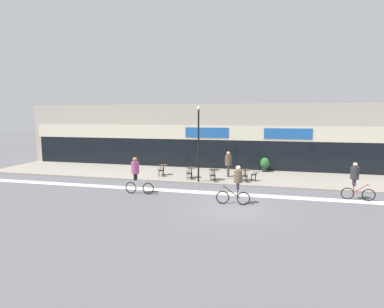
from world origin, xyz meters
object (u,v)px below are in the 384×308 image
object	(u,v)px
lamp_post	(199,139)
cafe_chair_2_near	(213,174)
bistro_table_0	(163,168)
planter_pot	(265,164)
cyclist_2	(136,173)
bistro_table_1	(191,170)
cafe_chair_0_near	(161,170)
cafe_chair_3_side	(255,174)
cyclist_1	(356,178)
cafe_chair_1_near	(189,172)
cafe_chair_3_near	(245,175)
cyclist_0	(237,183)
pedestrian_near_end	(228,162)
bistro_table_3	(245,173)
bistro_table_2	(214,173)

from	to	relation	value
lamp_post	cafe_chair_2_near	bearing A→B (deg)	6.94
bistro_table_0	planter_pot	size ratio (longest dim) A/B	0.68
lamp_post	cyclist_2	bearing A→B (deg)	-131.10
bistro_table_1	cafe_chair_0_near	size ratio (longest dim) A/B	0.83
bistro_table_0	lamp_post	bearing A→B (deg)	-28.29
cafe_chair_3_side	cyclist_1	size ratio (longest dim) A/B	0.44
cafe_chair_1_near	cafe_chair_3_near	xyz separation A→B (m)	(3.81, -0.04, 0.00)
cyclist_0	cyclist_2	distance (m)	5.94
bistro_table_0	cyclist_2	xyz separation A→B (m)	(0.03, -5.05, 0.61)
bistro_table_1	pedestrian_near_end	bearing A→B (deg)	21.62
bistro_table_0	cyclist_2	world-z (taller)	cyclist_2
cafe_chair_1_near	cafe_chair_3_near	size ratio (longest dim) A/B	1.00
cyclist_2	cafe_chair_2_near	bearing A→B (deg)	40.76
cafe_chair_0_near	cyclist_0	size ratio (longest dim) A/B	0.44
cafe_chair_3_near	cyclist_2	world-z (taller)	cyclist_2
bistro_table_3	lamp_post	xyz separation A→B (m)	(-3.07, -1.05, 2.38)
cafe_chair_0_near	pedestrian_near_end	size ratio (longest dim) A/B	0.49
cafe_chair_3_near	bistro_table_1	bearing A→B (deg)	86.99
bistro_table_0	pedestrian_near_end	size ratio (longest dim) A/B	0.41
cafe_chair_3_near	cyclist_1	xyz separation A→B (m)	(6.04, -2.36, 0.57)
cafe_chair_0_near	cafe_chair_1_near	xyz separation A→B (m)	(2.26, -0.54, 0.00)
lamp_post	cyclist_1	bearing A→B (deg)	-12.00
cafe_chair_1_near	cyclist_2	bearing A→B (deg)	153.73
planter_pot	cyclist_2	distance (m)	10.97
cafe_chair_0_near	cyclist_1	xyz separation A→B (m)	(12.11, -2.93, 0.57)
cyclist_2	cafe_chair_1_near	bearing A→B (deg)	58.90
cafe_chair_2_near	planter_pot	world-z (taller)	planter_pot
cafe_chair_0_near	cafe_chair_1_near	size ratio (longest dim) A/B	1.00
bistro_table_3	cafe_chair_3_near	bearing A→B (deg)	-90.83
cafe_chair_2_near	planter_pot	distance (m)	5.72
cyclist_2	planter_pot	bearing A→B (deg)	46.42
cafe_chair_1_near	bistro_table_3	bearing A→B (deg)	-77.65
cafe_chair_3_side	pedestrian_near_end	size ratio (longest dim) A/B	0.49
cyclist_2	pedestrian_near_end	xyz separation A→B (m)	(4.77, 5.52, -0.05)
bistro_table_0	bistro_table_1	distance (m)	2.33
bistro_table_2	lamp_post	xyz separation A→B (m)	(-0.96, -0.74, 2.39)
bistro_table_2	cyclist_1	bearing A→B (deg)	-18.19
bistro_table_3	pedestrian_near_end	size ratio (longest dim) A/B	0.41
bistro_table_0	cyclist_2	distance (m)	5.09
planter_pot	pedestrian_near_end	world-z (taller)	pedestrian_near_end
bistro_table_2	cafe_chair_2_near	xyz separation A→B (m)	(-0.01, -0.62, -0.01)
bistro_table_1	cafe_chair_3_near	bearing A→B (deg)	-9.87
pedestrian_near_end	bistro_table_3	bearing A→B (deg)	131.10
bistro_table_0	cyclist_0	bearing A→B (deg)	-44.84
planter_pot	cyclist_1	distance (m)	8.12
cafe_chair_0_near	lamp_post	distance (m)	3.98
bistro_table_1	lamp_post	size ratio (longest dim) A/B	0.15
bistro_table_1	bistro_table_2	xyz separation A→B (m)	(1.71, -0.35, -0.01)
bistro_table_3	cyclist_2	xyz separation A→B (m)	(-6.06, -4.48, 0.61)
bistro_table_2	planter_pot	world-z (taller)	planter_pot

